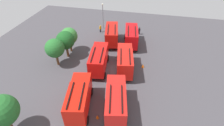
{
  "coord_description": "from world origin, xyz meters",
  "views": [
    {
      "loc": [
        -23.21,
        -5.25,
        19.42
      ],
      "look_at": [
        0.0,
        0.0,
        1.4
      ],
      "focal_mm": 28.2,
      "sensor_mm": 36.0,
      "label": 1
    }
  ],
  "objects_px": {
    "fire_truck_4": "(99,59)",
    "tree_0": "(2,111)",
    "fire_truck_0": "(116,100)",
    "traffic_cone_1": "(97,117)",
    "fire_truck_1": "(125,60)",
    "firefighter_3": "(139,31)",
    "firefighter_0": "(136,29)",
    "fire_truck_5": "(112,34)",
    "fire_truck_3": "(79,98)",
    "traffic_cone_0": "(143,66)",
    "firefighter_1": "(100,28)",
    "lamppost": "(103,14)",
    "fire_truck_2": "(131,36)",
    "tree_1": "(55,48)",
    "tree_2": "(65,40)",
    "firefighter_2": "(71,86)",
    "tree_3": "(69,36)"
  },
  "relations": [
    {
      "from": "fire_truck_4",
      "to": "tree_0",
      "type": "relative_size",
      "value": 1.32
    },
    {
      "from": "fire_truck_0",
      "to": "traffic_cone_1",
      "type": "relative_size",
      "value": 12.98
    },
    {
      "from": "fire_truck_1",
      "to": "firefighter_3",
      "type": "xyz_separation_m",
      "value": [
        13.86,
        -1.14,
        -1.2
      ]
    },
    {
      "from": "firefighter_0",
      "to": "fire_truck_5",
      "type": "bearing_deg",
      "value": 139.27
    },
    {
      "from": "fire_truck_3",
      "to": "firefighter_3",
      "type": "height_order",
      "value": "fire_truck_3"
    },
    {
      "from": "fire_truck_3",
      "to": "traffic_cone_0",
      "type": "xyz_separation_m",
      "value": [
        10.92,
        -7.5,
        -1.83
      ]
    },
    {
      "from": "fire_truck_5",
      "to": "firefighter_1",
      "type": "bearing_deg",
      "value": 28.77
    },
    {
      "from": "firefighter_3",
      "to": "lamppost",
      "type": "distance_m",
      "value": 9.41
    },
    {
      "from": "fire_truck_0",
      "to": "firefighter_1",
      "type": "relative_size",
      "value": 4.59
    },
    {
      "from": "fire_truck_2",
      "to": "fire_truck_4",
      "type": "distance_m",
      "value": 10.22
    },
    {
      "from": "tree_1",
      "to": "traffic_cone_1",
      "type": "height_order",
      "value": "tree_1"
    },
    {
      "from": "tree_0",
      "to": "tree_1",
      "type": "distance_m",
      "value": 13.43
    },
    {
      "from": "tree_2",
      "to": "fire_truck_5",
      "type": "bearing_deg",
      "value": -46.55
    },
    {
      "from": "fire_truck_0",
      "to": "tree_0",
      "type": "distance_m",
      "value": 12.87
    },
    {
      "from": "fire_truck_1",
      "to": "tree_1",
      "type": "height_order",
      "value": "tree_1"
    },
    {
      "from": "fire_truck_5",
      "to": "firefighter_0",
      "type": "bearing_deg",
      "value": -47.73
    },
    {
      "from": "fire_truck_4",
      "to": "tree_0",
      "type": "height_order",
      "value": "tree_0"
    },
    {
      "from": "traffic_cone_1",
      "to": "fire_truck_1",
      "type": "bearing_deg",
      "value": -9.78
    },
    {
      "from": "fire_truck_3",
      "to": "fire_truck_1",
      "type": "bearing_deg",
      "value": -37.13
    },
    {
      "from": "traffic_cone_1",
      "to": "fire_truck_2",
      "type": "bearing_deg",
      "value": -5.01
    },
    {
      "from": "firefighter_2",
      "to": "fire_truck_1",
      "type": "bearing_deg",
      "value": 163.91
    },
    {
      "from": "fire_truck_0",
      "to": "firefighter_2",
      "type": "relative_size",
      "value": 4.24
    },
    {
      "from": "fire_truck_2",
      "to": "lamppost",
      "type": "relative_size",
      "value": 1.22
    },
    {
      "from": "fire_truck_4",
      "to": "firefighter_3",
      "type": "bearing_deg",
      "value": -28.47
    },
    {
      "from": "firefighter_2",
      "to": "tree_0",
      "type": "bearing_deg",
      "value": 1.67
    },
    {
      "from": "firefighter_1",
      "to": "traffic_cone_1",
      "type": "height_order",
      "value": "firefighter_1"
    },
    {
      "from": "firefighter_0",
      "to": "tree_1",
      "type": "xyz_separation_m",
      "value": [
        -15.42,
        12.11,
        2.47
      ]
    },
    {
      "from": "fire_truck_0",
      "to": "fire_truck_5",
      "type": "height_order",
      "value": "same"
    },
    {
      "from": "fire_truck_3",
      "to": "tree_2",
      "type": "distance_m",
      "value": 13.15
    },
    {
      "from": "firefighter_1",
      "to": "traffic_cone_0",
      "type": "xyz_separation_m",
      "value": [
        -11.39,
        -10.99,
        -0.59
      ]
    },
    {
      "from": "fire_truck_1",
      "to": "firefighter_1",
      "type": "xyz_separation_m",
      "value": [
        13.0,
        7.92,
        -1.24
      ]
    },
    {
      "from": "firefighter_1",
      "to": "fire_truck_0",
      "type": "bearing_deg",
      "value": 147.71
    },
    {
      "from": "firefighter_3",
      "to": "tree_3",
      "type": "height_order",
      "value": "tree_3"
    },
    {
      "from": "firefighter_0",
      "to": "firefighter_2",
      "type": "relative_size",
      "value": 0.97
    },
    {
      "from": "traffic_cone_0",
      "to": "traffic_cone_1",
      "type": "relative_size",
      "value": 1.13
    },
    {
      "from": "fire_truck_2",
      "to": "firefighter_2",
      "type": "distance_m",
      "value": 16.76
    },
    {
      "from": "tree_1",
      "to": "tree_2",
      "type": "bearing_deg",
      "value": -13.51
    },
    {
      "from": "firefighter_3",
      "to": "fire_truck_0",
      "type": "bearing_deg",
      "value": 21.82
    },
    {
      "from": "firefighter_3",
      "to": "traffic_cone_1",
      "type": "xyz_separation_m",
      "value": [
        -24.18,
        2.92,
        -0.66
      ]
    },
    {
      "from": "fire_truck_3",
      "to": "tree_1",
      "type": "xyz_separation_m",
      "value": [
        8.39,
        7.47,
        1.28
      ]
    },
    {
      "from": "tree_1",
      "to": "firefighter_1",
      "type": "bearing_deg",
      "value": -16.0
    },
    {
      "from": "fire_truck_0",
      "to": "tree_3",
      "type": "height_order",
      "value": "tree_3"
    },
    {
      "from": "fire_truck_3",
      "to": "lamppost",
      "type": "relative_size",
      "value": 1.23
    },
    {
      "from": "firefighter_0",
      "to": "tree_1",
      "type": "relative_size",
      "value": 0.34
    },
    {
      "from": "firefighter_2",
      "to": "fire_truck_0",
      "type": "bearing_deg",
      "value": 103.37
    },
    {
      "from": "fire_truck_0",
      "to": "fire_truck_1",
      "type": "relative_size",
      "value": 1.0
    },
    {
      "from": "fire_truck_0",
      "to": "traffic_cone_0",
      "type": "height_order",
      "value": "fire_truck_0"
    },
    {
      "from": "fire_truck_1",
      "to": "traffic_cone_0",
      "type": "distance_m",
      "value": 3.91
    },
    {
      "from": "fire_truck_1",
      "to": "lamppost",
      "type": "xyz_separation_m",
      "value": [
        15.08,
        7.81,
        1.47
      ]
    },
    {
      "from": "fire_truck_2",
      "to": "traffic_cone_0",
      "type": "relative_size",
      "value": 11.39
    }
  ]
}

